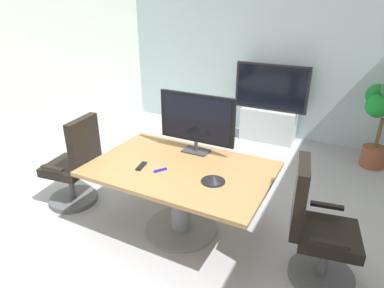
{
  "coord_description": "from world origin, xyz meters",
  "views": [
    {
      "loc": [
        1.5,
        -2.31,
        2.25
      ],
      "look_at": [
        0.08,
        0.44,
        0.89
      ],
      "focal_mm": 30.96,
      "sensor_mm": 36.0,
      "label": 1
    }
  ],
  "objects_px": {
    "conference_table": "(181,185)",
    "office_chair_left": "(75,169)",
    "office_chair_right": "(316,233)",
    "wall_display_unit": "(269,116)",
    "tv_monitor": "(197,120)",
    "remote_control": "(141,166)",
    "conference_phone": "(213,179)"
  },
  "relations": [
    {
      "from": "remote_control",
      "to": "office_chair_left",
      "type": "bearing_deg",
      "value": 165.83
    },
    {
      "from": "conference_table",
      "to": "tv_monitor",
      "type": "xyz_separation_m",
      "value": [
        -0.03,
        0.4,
        0.56
      ]
    },
    {
      "from": "wall_display_unit",
      "to": "conference_phone",
      "type": "xyz_separation_m",
      "value": [
        0.27,
        -2.94,
        0.33
      ]
    },
    {
      "from": "tv_monitor",
      "to": "wall_display_unit",
      "type": "distance_m",
      "value": 2.52
    },
    {
      "from": "conference_phone",
      "to": "tv_monitor",
      "type": "bearing_deg",
      "value": 129.86
    },
    {
      "from": "conference_table",
      "to": "tv_monitor",
      "type": "bearing_deg",
      "value": 93.63
    },
    {
      "from": "office_chair_left",
      "to": "remote_control",
      "type": "height_order",
      "value": "office_chair_left"
    },
    {
      "from": "office_chair_left",
      "to": "office_chair_right",
      "type": "distance_m",
      "value": 2.64
    },
    {
      "from": "office_chair_left",
      "to": "wall_display_unit",
      "type": "xyz_separation_m",
      "value": [
        1.45,
        2.95,
        -0.01
      ]
    },
    {
      "from": "office_chair_right",
      "to": "conference_phone",
      "type": "relative_size",
      "value": 4.95
    },
    {
      "from": "wall_display_unit",
      "to": "office_chair_left",
      "type": "bearing_deg",
      "value": -116.18
    },
    {
      "from": "conference_table",
      "to": "wall_display_unit",
      "type": "height_order",
      "value": "wall_display_unit"
    },
    {
      "from": "tv_monitor",
      "to": "conference_phone",
      "type": "height_order",
      "value": "tv_monitor"
    },
    {
      "from": "conference_table",
      "to": "office_chair_left",
      "type": "relative_size",
      "value": 1.61
    },
    {
      "from": "conference_table",
      "to": "remote_control",
      "type": "distance_m",
      "value": 0.44
    },
    {
      "from": "tv_monitor",
      "to": "wall_display_unit",
      "type": "xyz_separation_m",
      "value": [
        0.16,
        2.42,
        -0.66
      ]
    },
    {
      "from": "conference_phone",
      "to": "office_chair_left",
      "type": "bearing_deg",
      "value": -179.52
    },
    {
      "from": "tv_monitor",
      "to": "remote_control",
      "type": "xyz_separation_m",
      "value": [
        -0.32,
        -0.57,
        -0.35
      ]
    },
    {
      "from": "tv_monitor",
      "to": "conference_phone",
      "type": "xyz_separation_m",
      "value": [
        0.43,
        -0.51,
        -0.33
      ]
    },
    {
      "from": "office_chair_right",
      "to": "wall_display_unit",
      "type": "height_order",
      "value": "wall_display_unit"
    },
    {
      "from": "office_chair_left",
      "to": "conference_phone",
      "type": "bearing_deg",
      "value": 83.0
    },
    {
      "from": "office_chair_right",
      "to": "tv_monitor",
      "type": "relative_size",
      "value": 1.3
    },
    {
      "from": "office_chair_right",
      "to": "conference_phone",
      "type": "xyz_separation_m",
      "value": [
        -0.92,
        -0.07,
        0.32
      ]
    },
    {
      "from": "office_chair_right",
      "to": "tv_monitor",
      "type": "height_order",
      "value": "tv_monitor"
    },
    {
      "from": "conference_table",
      "to": "wall_display_unit",
      "type": "xyz_separation_m",
      "value": [
        0.13,
        2.83,
        -0.1
      ]
    },
    {
      "from": "wall_display_unit",
      "to": "remote_control",
      "type": "distance_m",
      "value": 3.05
    },
    {
      "from": "office_chair_left",
      "to": "conference_phone",
      "type": "xyz_separation_m",
      "value": [
        1.72,
        0.01,
        0.32
      ]
    },
    {
      "from": "tv_monitor",
      "to": "office_chair_left",
      "type": "bearing_deg",
      "value": -157.92
    },
    {
      "from": "office_chair_left",
      "to": "tv_monitor",
      "type": "relative_size",
      "value": 1.3
    },
    {
      "from": "office_chair_left",
      "to": "remote_control",
      "type": "relative_size",
      "value": 6.41
    },
    {
      "from": "office_chair_right",
      "to": "conference_phone",
      "type": "distance_m",
      "value": 0.98
    },
    {
      "from": "conference_table",
      "to": "office_chair_right",
      "type": "distance_m",
      "value": 1.32
    }
  ]
}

